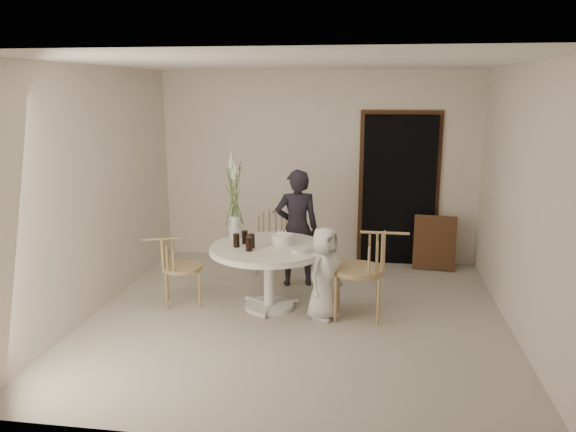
# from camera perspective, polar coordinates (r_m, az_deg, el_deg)

# --- Properties ---
(ground) EXTENTS (4.50, 4.50, 0.00)m
(ground) POSITION_cam_1_polar(r_m,az_deg,el_deg) (6.24, 0.89, -10.29)
(ground) COLOR #BCB4A0
(ground) RESTS_ON ground
(room_shell) EXTENTS (4.50, 4.50, 4.50)m
(room_shell) POSITION_cam_1_polar(r_m,az_deg,el_deg) (5.79, 0.94, 4.61)
(room_shell) COLOR white
(room_shell) RESTS_ON ground
(doorway) EXTENTS (1.00, 0.10, 2.10)m
(doorway) POSITION_cam_1_polar(r_m,az_deg,el_deg) (8.01, 11.19, 2.55)
(doorway) COLOR black
(doorway) RESTS_ON ground
(door_trim) EXTENTS (1.12, 0.03, 2.22)m
(door_trim) POSITION_cam_1_polar(r_m,az_deg,el_deg) (8.04, 11.19, 3.02)
(door_trim) COLOR #53341C
(door_trim) RESTS_ON ground
(table) EXTENTS (1.33, 1.33, 0.73)m
(table) POSITION_cam_1_polar(r_m,az_deg,el_deg) (6.31, -1.96, -4.06)
(table) COLOR white
(table) RESTS_ON ground
(picture_frame) EXTENTS (0.58, 0.22, 0.75)m
(picture_frame) POSITION_cam_1_polar(r_m,az_deg,el_deg) (7.96, 14.67, -2.67)
(picture_frame) COLOR #53341C
(picture_frame) RESTS_ON ground
(chair_far) EXTENTS (0.49, 0.51, 0.84)m
(chair_far) POSITION_cam_1_polar(r_m,az_deg,el_deg) (7.67, -1.40, -1.52)
(chair_far) COLOR tan
(chair_far) RESTS_ON ground
(chair_right) EXTENTS (0.60, 0.56, 0.98)m
(chair_right) POSITION_cam_1_polar(r_m,az_deg,el_deg) (6.12, 8.45, -4.57)
(chair_right) COLOR tan
(chair_right) RESTS_ON ground
(chair_left) EXTENTS (0.56, 0.54, 0.80)m
(chair_left) POSITION_cam_1_polar(r_m,az_deg,el_deg) (6.58, -11.72, -4.49)
(chair_left) COLOR tan
(chair_left) RESTS_ON ground
(girl) EXTENTS (0.61, 0.48, 1.48)m
(girl) POSITION_cam_1_polar(r_m,az_deg,el_deg) (7.02, 0.91, -1.23)
(girl) COLOR black
(girl) RESTS_ON ground
(boy) EXTENTS (0.53, 0.59, 1.02)m
(boy) POSITION_cam_1_polar(r_m,az_deg,el_deg) (6.06, 3.72, -5.85)
(boy) COLOR silver
(boy) RESTS_ON ground
(birthday_cake) EXTENTS (0.24, 0.24, 0.16)m
(birthday_cake) POSITION_cam_1_polar(r_m,az_deg,el_deg) (6.32, -0.62, -2.41)
(birthday_cake) COLOR white
(birthday_cake) RESTS_ON table
(cola_tumbler_a) EXTENTS (0.08, 0.08, 0.15)m
(cola_tumbler_a) POSITION_cam_1_polar(r_m,az_deg,el_deg) (6.24, -5.27, -2.47)
(cola_tumbler_a) COLOR black
(cola_tumbler_a) RESTS_ON table
(cola_tumbler_b) EXTENTS (0.08, 0.08, 0.15)m
(cola_tumbler_b) POSITION_cam_1_polar(r_m,az_deg,el_deg) (6.08, -3.99, -2.86)
(cola_tumbler_b) COLOR black
(cola_tumbler_b) RESTS_ON table
(cola_tumbler_c) EXTENTS (0.09, 0.09, 0.15)m
(cola_tumbler_c) POSITION_cam_1_polar(r_m,az_deg,el_deg) (6.38, -4.41, -2.14)
(cola_tumbler_c) COLOR black
(cola_tumbler_c) RESTS_ON table
(cola_tumbler_d) EXTENTS (0.09, 0.09, 0.16)m
(cola_tumbler_d) POSITION_cam_1_polar(r_m,az_deg,el_deg) (6.19, -3.73, -2.54)
(cola_tumbler_d) COLOR black
(cola_tumbler_d) RESTS_ON table
(plate_stack) EXTENTS (0.21, 0.21, 0.05)m
(plate_stack) POSITION_cam_1_polar(r_m,az_deg,el_deg) (6.02, 1.22, -3.52)
(plate_stack) COLOR white
(plate_stack) RESTS_ON table
(flower_vase) EXTENTS (0.14, 0.14, 1.04)m
(flower_vase) POSITION_cam_1_polar(r_m,az_deg,el_deg) (6.55, -5.47, 1.74)
(flower_vase) COLOR silver
(flower_vase) RESTS_ON table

